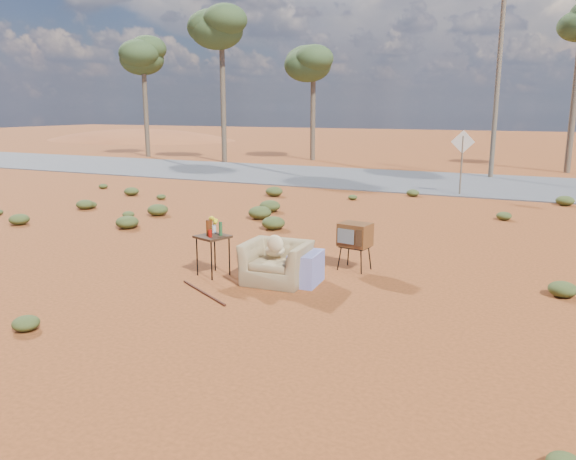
% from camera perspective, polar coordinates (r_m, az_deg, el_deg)
% --- Properties ---
extents(ground, '(140.00, 140.00, 0.00)m').
position_cam_1_polar(ground, '(9.17, -3.16, -6.27)').
color(ground, '#98471E').
rests_on(ground, ground).
extents(highway, '(140.00, 7.00, 0.04)m').
position_cam_1_polar(highway, '(23.23, 14.38, 4.77)').
color(highway, '#565659').
rests_on(highway, ground).
extents(dirt_mound, '(26.00, 18.00, 2.00)m').
position_cam_1_polar(dirt_mound, '(53.92, -14.80, 8.83)').
color(dirt_mound, '#9F5126').
rests_on(dirt_mound, ground).
extents(armchair, '(1.29, 0.87, 0.93)m').
position_cam_1_polar(armchair, '(9.51, -0.61, -2.83)').
color(armchair, '#91784F').
rests_on(armchair, ground).
extents(tv_unit, '(0.61, 0.53, 0.87)m').
position_cam_1_polar(tv_unit, '(10.26, 6.82, -0.55)').
color(tv_unit, black).
rests_on(tv_unit, ground).
extents(side_table, '(0.64, 0.64, 1.02)m').
position_cam_1_polar(side_table, '(9.97, -7.66, -0.37)').
color(side_table, '#332012').
rests_on(side_table, ground).
extents(rusty_bar, '(1.27, 0.77, 0.04)m').
position_cam_1_polar(rusty_bar, '(9.16, -8.58, -6.29)').
color(rusty_bar, '#482113').
rests_on(rusty_bar, ground).
extents(road_sign, '(0.78, 0.06, 2.19)m').
position_cam_1_polar(road_sign, '(19.90, 17.29, 7.69)').
color(road_sign, brown).
rests_on(road_sign, ground).
extents(eucalyptus_far_left, '(3.20, 3.20, 7.10)m').
position_cam_1_polar(eucalyptus_far_left, '(35.53, -14.53, 16.83)').
color(eucalyptus_far_left, brown).
rests_on(eucalyptus_far_left, ground).
extents(eucalyptus_left, '(3.20, 3.20, 8.10)m').
position_cam_1_polar(eucalyptus_left, '(31.40, -6.78, 19.56)').
color(eucalyptus_left, brown).
rests_on(eucalyptus_left, ground).
extents(eucalyptus_near_left, '(3.20, 3.20, 6.60)m').
position_cam_1_polar(eucalyptus_near_left, '(32.14, 2.59, 16.83)').
color(eucalyptus_near_left, brown).
rests_on(eucalyptus_near_left, ground).
extents(utility_pole_center, '(1.40, 0.20, 8.00)m').
position_cam_1_polar(utility_pole_center, '(25.30, 20.56, 14.35)').
color(utility_pole_center, brown).
rests_on(utility_pole_center, ground).
extents(scrub_patch, '(17.49, 8.07, 0.33)m').
position_cam_1_polar(scrub_patch, '(13.34, 2.51, 0.28)').
color(scrub_patch, '#3F4A20').
rests_on(scrub_patch, ground).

